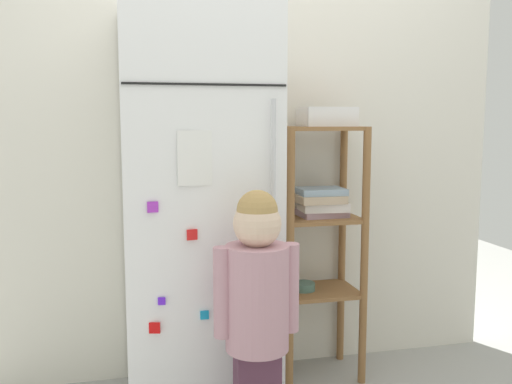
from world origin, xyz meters
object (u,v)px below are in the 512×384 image
refrigerator (198,210)px  child_standing (257,297)px  pantry_shelf_unit (319,227)px  fruit_bin (327,118)px

refrigerator → child_standing: size_ratio=1.73×
refrigerator → pantry_shelf_unit: size_ratio=1.42×
refrigerator → child_standing: (0.15, -0.44, -0.26)m
refrigerator → child_standing: 0.53m
child_standing → pantry_shelf_unit: size_ratio=0.82×
refrigerator → child_standing: refrigerator is taller
child_standing → fruit_bin: 0.99m
fruit_bin → refrigerator: bearing=-167.7°
child_standing → fruit_bin: fruit_bin is taller
pantry_shelf_unit → fruit_bin: size_ratio=4.96×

